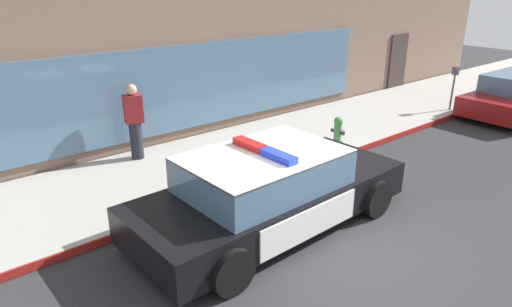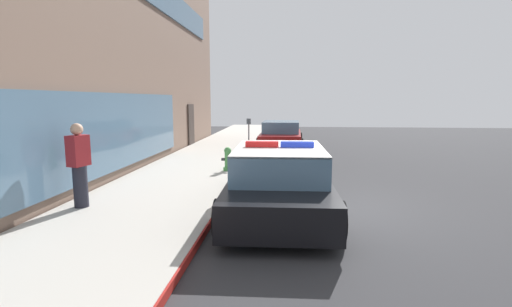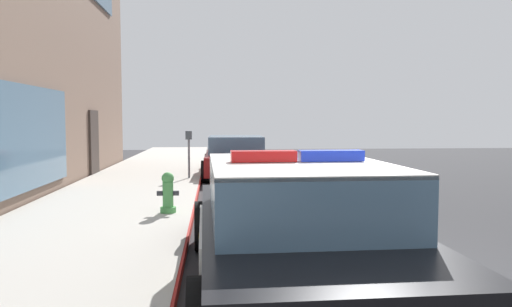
% 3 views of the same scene
% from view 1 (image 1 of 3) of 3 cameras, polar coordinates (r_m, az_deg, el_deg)
% --- Properties ---
extents(ground, '(48.00, 48.00, 0.00)m').
position_cam_1_polar(ground, '(7.61, 10.40, -10.65)').
color(ground, '#303033').
extents(sidewalk, '(48.00, 3.28, 0.15)m').
position_cam_1_polar(sidewalk, '(10.22, -6.47, -1.32)').
color(sidewalk, '#B2ADA3').
rests_on(sidewalk, ground).
extents(curb_red_paint, '(28.80, 0.04, 0.14)m').
position_cam_1_polar(curb_red_paint, '(8.99, -0.63, -4.46)').
color(curb_red_paint, maroon).
rests_on(curb_red_paint, ground).
extents(police_cruiser, '(4.97, 2.24, 1.49)m').
position_cam_1_polar(police_cruiser, '(7.54, 1.72, -4.71)').
color(police_cruiser, black).
rests_on(police_cruiser, ground).
extents(fire_hydrant, '(0.34, 0.39, 0.73)m').
position_cam_1_polar(fire_hydrant, '(11.15, 10.35, 2.75)').
color(fire_hydrant, '#4C994C').
rests_on(fire_hydrant, sidewalk).
extents(pedestrian_on_sidewalk, '(0.45, 0.36, 1.71)m').
position_cam_1_polar(pedestrian_on_sidewalk, '(10.37, -15.17, 3.91)').
color(pedestrian_on_sidewalk, '#23232D').
rests_on(pedestrian_on_sidewalk, sidewalk).
extents(parking_meter, '(0.12, 0.18, 1.34)m').
position_cam_1_polar(parking_meter, '(15.20, 23.85, 8.50)').
color(parking_meter, slate).
rests_on(parking_meter, sidewalk).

